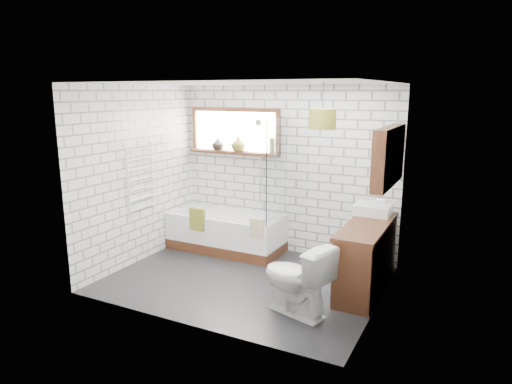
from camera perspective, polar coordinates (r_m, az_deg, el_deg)
The scene contains 22 objects.
floor at distance 6.06m, azimuth -1.42°, elevation -10.96°, with size 3.40×2.60×0.01m, color black.
ceiling at distance 5.56m, azimuth -1.57°, elevation 13.52°, with size 3.40×2.60×0.01m, color white.
wall_back at distance 6.83m, azimuth 3.72°, elevation 2.73°, with size 3.40×0.01×2.50m, color white.
wall_front at distance 4.60m, azimuth -9.24°, elevation -2.21°, with size 3.40×0.01×2.50m, color white.
wall_left at distance 6.64m, azimuth -14.56°, elevation 2.07°, with size 0.01×2.60×2.50m, color white.
wall_right at distance 5.11m, azimuth 15.59°, elevation -1.03°, with size 0.01×2.60×2.50m, color white.
window at distance 7.10m, azimuth -2.74°, elevation 7.58°, with size 1.52×0.16×0.68m, color #381C0F.
towel_radiator at distance 6.62m, azimuth -14.24°, elevation 1.62°, with size 0.06×0.52×1.00m, color white.
mirror_cabinet at distance 5.63m, azimuth 16.21°, elevation 4.30°, with size 0.16×1.20×0.70m, color #381C0F.
shower_riser at distance 6.94m, azimuth 0.54°, elevation 3.74°, with size 0.02×0.02×1.30m, color silver.
bathtub at distance 7.08m, azimuth -3.75°, elevation -4.98°, with size 1.75×0.77×0.57m, color white.
shower_screen at distance 6.45m, azimuth 2.69°, elevation 2.76°, with size 0.02×0.72×1.50m, color white.
towel_green at distance 6.83m, azimuth -7.34°, elevation -3.41°, with size 0.25×0.07×0.34m, color olive.
towel_beige at distance 6.34m, azimuth 0.11°, elevation -4.55°, with size 0.21×0.05×0.28m, color #C3AF87.
vanity at distance 5.80m, azimuth 13.63°, elevation -7.92°, with size 0.47×1.46×0.84m, color #381C0F.
basin at distance 6.13m, azimuth 14.39°, elevation -2.12°, with size 0.45×0.40×0.13m, color white.
tap at distance 6.08m, azimuth 15.89°, elevation -1.68°, with size 0.03×0.03×0.16m, color silver.
toilet at distance 5.08m, azimuth 5.01°, elevation -10.67°, with size 0.81×0.46×0.82m, color white.
vase_olive at distance 7.05m, azimuth -2.21°, elevation 5.91°, with size 0.23×0.23×0.24m, color olive.
vase_dark at distance 7.24m, azimuth -4.80°, elevation 5.89°, with size 0.19×0.19×0.20m, color black.
bottle at distance 6.80m, azimuth 1.95°, elevation 5.61°, with size 0.07×0.07×0.23m, color olive.
pendant at distance 5.21m, azimuth 8.28°, elevation 9.02°, with size 0.31×0.31×0.23m, color olive.
Camera 1 is at (2.64, -4.89, 2.40)m, focal length 32.00 mm.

